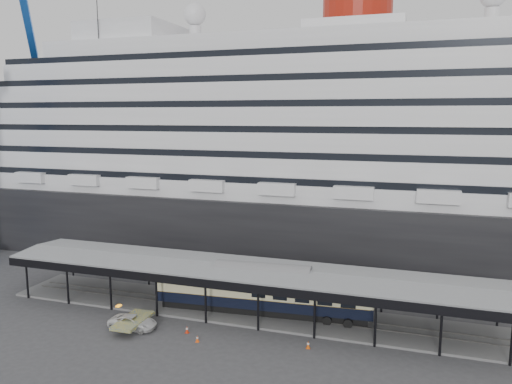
{
  "coord_description": "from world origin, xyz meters",
  "views": [
    {
      "loc": [
        17.67,
        -44.64,
        21.6
      ],
      "look_at": [
        0.32,
        8.0,
        13.05
      ],
      "focal_mm": 35.0,
      "sensor_mm": 36.0,
      "label": 1
    }
  ],
  "objects": [
    {
      "name": "ground",
      "position": [
        0.0,
        0.0,
        0.0
      ],
      "size": [
        200.0,
        200.0,
        0.0
      ],
      "primitive_type": "plane",
      "color": "#37373A",
      "rests_on": "ground"
    },
    {
      "name": "cruise_ship",
      "position": [
        0.05,
        32.0,
        18.35
      ],
      "size": [
        130.0,
        30.0,
        43.9
      ],
      "color": "black",
      "rests_on": "ground"
    },
    {
      "name": "platform_canopy",
      "position": [
        0.0,
        5.0,
        2.36
      ],
      "size": [
        56.0,
        9.18,
        5.3
      ],
      "color": "slate",
      "rests_on": "ground"
    },
    {
      "name": "port_truck",
      "position": [
        -9.39,
        -2.72,
        0.69
      ],
      "size": [
        5.04,
        2.47,
        1.38
      ],
      "primitive_type": "imported",
      "rotation": [
        0.0,
        0.0,
        1.61
      ],
      "color": "silver",
      "rests_on": "ground"
    },
    {
      "name": "pullman_carriage",
      "position": [
        2.08,
        5.0,
        2.81
      ],
      "size": [
        23.83,
        4.81,
        23.24
      ],
      "rotation": [
        0.0,
        0.0,
        0.07
      ],
      "color": "black",
      "rests_on": "ground"
    },
    {
      "name": "traffic_cone_left",
      "position": [
        -1.87,
        -3.43,
        0.34
      ],
      "size": [
        0.4,
        0.4,
        0.68
      ],
      "rotation": [
        0.0,
        0.0,
        0.18
      ],
      "color": "#F6510D",
      "rests_on": "ground"
    },
    {
      "name": "traffic_cone_mid",
      "position": [
        -3.7,
        -1.93,
        0.36
      ],
      "size": [
        0.42,
        0.42,
        0.73
      ],
      "rotation": [
        0.0,
        0.0,
        -0.13
      ],
      "color": "red",
      "rests_on": "ground"
    },
    {
      "name": "traffic_cone_right",
      "position": [
        8.56,
        -1.4,
        0.36
      ],
      "size": [
        0.44,
        0.44,
        0.73
      ],
      "rotation": [
        0.0,
        0.0,
        0.19
      ],
      "color": "#DD510C",
      "rests_on": "ground"
    }
  ]
}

